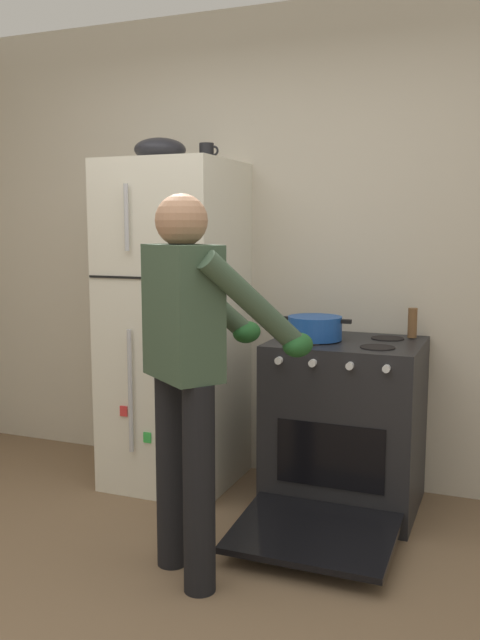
% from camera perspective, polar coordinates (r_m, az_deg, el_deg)
% --- Properties ---
extents(kitchen_wall_back, '(6.00, 0.10, 2.70)m').
position_cam_1_polar(kitchen_wall_back, '(4.01, 3.54, 6.10)').
color(kitchen_wall_back, beige).
rests_on(kitchen_wall_back, ground).
extents(refrigerator, '(0.68, 0.72, 1.83)m').
position_cam_1_polar(refrigerator, '(3.89, -5.45, -0.42)').
color(refrigerator, silver).
rests_on(refrigerator, ground).
extents(stove_range, '(0.76, 1.21, 0.89)m').
position_cam_1_polar(stove_range, '(3.64, 8.76, -8.80)').
color(stove_range, black).
rests_on(stove_range, ground).
extents(person_cook, '(0.69, 0.74, 1.60)m').
position_cam_1_polar(person_cook, '(2.78, -4.05, -2.77)').
color(person_cook, black).
rests_on(person_cook, ground).
extents(red_pot, '(0.38, 0.28, 0.12)m').
position_cam_1_polar(red_pot, '(3.54, 6.29, -0.66)').
color(red_pot, '#19479E').
rests_on(red_pot, stove_range).
extents(coffee_mug, '(0.11, 0.08, 0.10)m').
position_cam_1_polar(coffee_mug, '(3.84, -2.78, 13.88)').
color(coffee_mug, black).
rests_on(coffee_mug, refrigerator).
extents(pepper_mill, '(0.05, 0.05, 0.16)m').
position_cam_1_polar(pepper_mill, '(3.69, 14.25, -0.23)').
color(pepper_mill, brown).
rests_on(pepper_mill, stove_range).
extents(mixing_bowl, '(0.29, 0.29, 0.13)m').
position_cam_1_polar(mixing_bowl, '(3.91, -6.71, 13.98)').
color(mixing_bowl, black).
rests_on(mixing_bowl, refrigerator).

